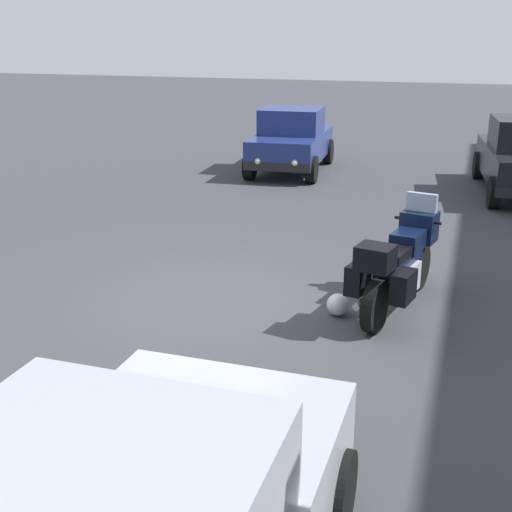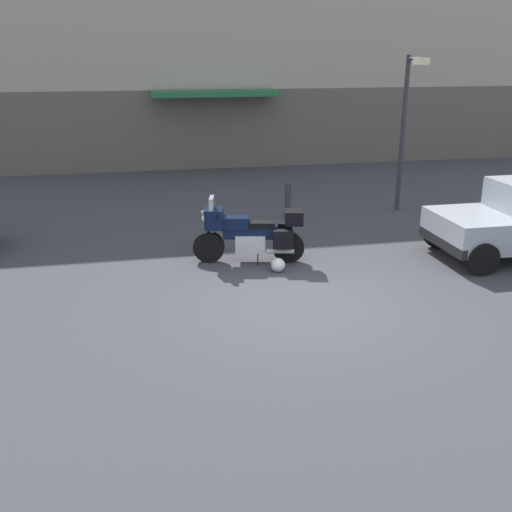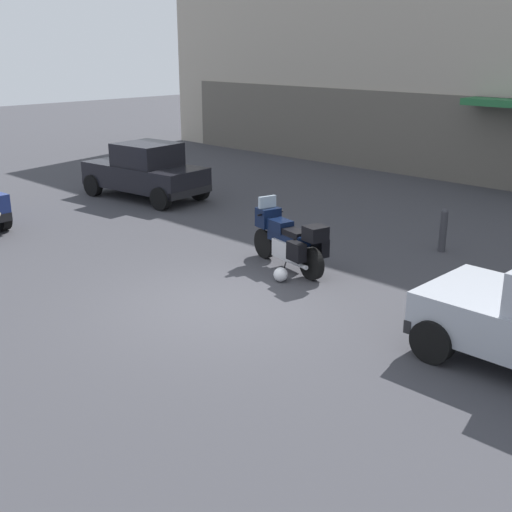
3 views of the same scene
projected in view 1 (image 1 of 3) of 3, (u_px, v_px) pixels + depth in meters
ground_plane at (211, 301)px, 8.88m from camera, size 80.00×80.00×0.00m
motorcycle at (399, 263)px, 8.42m from camera, size 2.24×1.00×1.36m
helmet at (338, 305)px, 8.40m from camera, size 0.28×0.28×0.28m
car_compact_side at (291, 141)px, 16.75m from camera, size 3.55×1.90×1.56m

